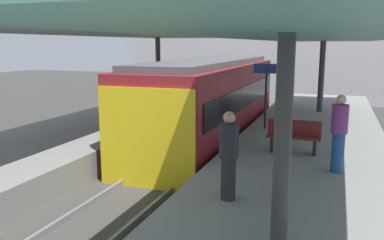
{
  "coord_description": "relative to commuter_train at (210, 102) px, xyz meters",
  "views": [
    {
      "loc": [
        4.45,
        -10.36,
        3.85
      ],
      "look_at": [
        0.11,
        1.72,
        1.44
      ],
      "focal_mm": 37.83,
      "sensor_mm": 36.0,
      "label": 1
    }
  ],
  "objects": [
    {
      "name": "platform_bench",
      "position": [
        3.45,
        -3.58,
        -0.26
      ],
      "size": [
        1.4,
        0.41,
        0.86
      ],
      "color": "black",
      "rests_on": "platform_right"
    },
    {
      "name": "platform_right",
      "position": [
        3.8,
        -4.03,
        -1.23
      ],
      "size": [
        4.4,
        28.0,
        1.0
      ],
      "primitive_type": "cube",
      "color": "gray",
      "rests_on": "ground_plane"
    },
    {
      "name": "commuter_train",
      "position": [
        0.0,
        0.0,
        0.0
      ],
      "size": [
        2.78,
        10.97,
        3.1
      ],
      "color": "maroon",
      "rests_on": "track_ballast"
    },
    {
      "name": "platform_sign",
      "position": [
        2.2,
        -0.71,
        0.9
      ],
      "size": [
        0.9,
        0.08,
        2.21
      ],
      "color": "#262628",
      "rests_on": "platform_right"
    },
    {
      "name": "rail_far_side",
      "position": [
        0.72,
        -4.03,
        -1.46
      ],
      "size": [
        0.08,
        28.0,
        0.14
      ],
      "primitive_type": "cube",
      "color": "slate",
      "rests_on": "track_ballast"
    },
    {
      "name": "rail_near_side",
      "position": [
        -0.72,
        -4.03,
        -1.46
      ],
      "size": [
        0.08,
        28.0,
        0.14
      ],
      "primitive_type": "cube",
      "color": "slate",
      "rests_on": "track_ballast"
    },
    {
      "name": "passenger_mid_platform",
      "position": [
        4.56,
        -4.99,
        0.19
      ],
      "size": [
        0.36,
        0.36,
        1.76
      ],
      "color": "navy",
      "rests_on": "platform_right"
    },
    {
      "name": "passenger_near_bench",
      "position": [
        2.66,
        -7.43,
        0.13
      ],
      "size": [
        0.36,
        0.36,
        1.66
      ],
      "color": "#232328",
      "rests_on": "platform_right"
    },
    {
      "name": "station_building_backdrop",
      "position": [
        -1.25,
        15.97,
        3.77
      ],
      "size": [
        18.0,
        6.0,
        11.0
      ],
      "primitive_type": "cube",
      "color": "#B7B2B7",
      "rests_on": "ground_plane"
    },
    {
      "name": "canopy_left",
      "position": [
        -3.8,
        -2.63,
        2.51
      ],
      "size": [
        4.18,
        21.0,
        3.36
      ],
      "color": "#333335",
      "rests_on": "platform_left"
    },
    {
      "name": "platform_left",
      "position": [
        -3.8,
        -4.03,
        -1.23
      ],
      "size": [
        4.4,
        28.0,
        1.0
      ],
      "primitive_type": "cube",
      "color": "gray",
      "rests_on": "ground_plane"
    },
    {
      "name": "canopy_right",
      "position": [
        3.8,
        -2.63,
        2.31
      ],
      "size": [
        4.18,
        21.0,
        3.16
      ],
      "color": "#333335",
      "rests_on": "platform_right"
    },
    {
      "name": "litter_bin",
      "position": [
        2.49,
        0.96,
        -0.33
      ],
      "size": [
        0.44,
        0.44,
        0.8
      ],
      "primitive_type": "cylinder",
      "color": "maroon",
      "rests_on": "platform_right"
    },
    {
      "name": "track_ballast",
      "position": [
        0.0,
        -4.03,
        -1.63
      ],
      "size": [
        3.2,
        28.0,
        0.2
      ],
      "primitive_type": "cube",
      "color": "#423F3D",
      "rests_on": "ground_plane"
    },
    {
      "name": "ground_plane",
      "position": [
        0.0,
        -4.03,
        -1.73
      ],
      "size": [
        80.0,
        80.0,
        0.0
      ],
      "primitive_type": "plane",
      "color": "#383835"
    }
  ]
}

